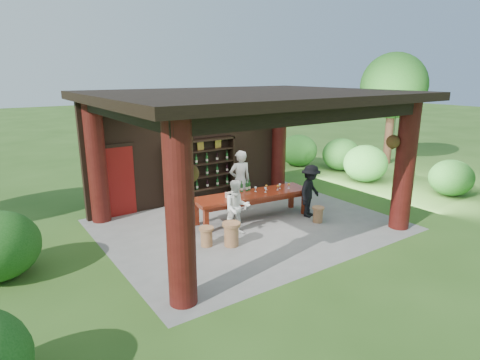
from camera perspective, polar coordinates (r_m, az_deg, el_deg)
ground at (r=10.83m, az=1.21°, el=-6.34°), size 90.00×90.00×0.00m
pavilion at (r=10.59m, az=-0.14°, el=5.15°), size 7.50×6.00×3.60m
wine_shelf at (r=12.50m, az=-5.44°, el=1.33°), size 2.26×0.34×1.99m
tasting_table at (r=11.01m, az=1.78°, el=-2.49°), size 3.38×1.22×0.75m
stool_near_left at (r=9.47m, az=-1.23°, el=-7.62°), size 0.43×0.43×0.57m
stool_near_right at (r=11.12m, az=11.03°, el=-4.79°), size 0.33×0.33×0.43m
stool_far_left at (r=9.50m, az=-4.79°, el=-7.95°), size 0.35×0.35×0.46m
host at (r=11.67m, az=-0.00°, el=-0.11°), size 0.73×0.55×1.80m
guest_woman at (r=9.98m, az=-0.45°, el=-3.95°), size 0.82×0.72×1.40m
guest_man at (r=11.38m, az=9.96°, el=-1.55°), size 1.10×0.87×1.49m
table_bottles at (r=11.15m, az=0.84°, el=-0.79°), size 0.34×0.10×0.31m
table_glasses at (r=11.29m, az=4.63°, el=-1.07°), size 1.04×0.35×0.15m
napkin_basket at (r=10.59m, az=-1.32°, el=-2.14°), size 0.28×0.21×0.14m
shrubs at (r=11.95m, az=2.95°, el=-1.47°), size 19.42×9.25×1.36m
trees at (r=13.58m, az=10.48°, el=12.35°), size 22.19×9.33×4.80m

